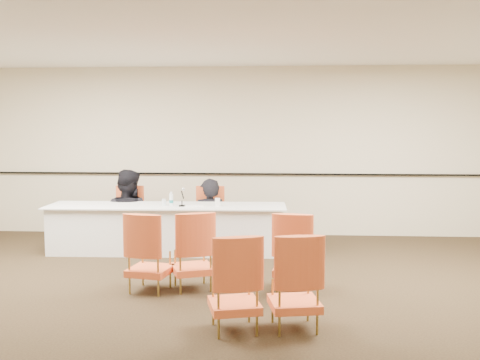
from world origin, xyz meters
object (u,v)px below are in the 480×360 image
panelist_main (209,229)px  aud_chair_back_right (295,281)px  panelist_second_chair (127,216)px  aud_chair_front_right (294,251)px  panel_table (167,229)px  coffee_cup (217,202)px  panelist_second (128,223)px  drinking_glass (164,202)px  microphone (182,197)px  aud_chair_front_left (150,252)px  panelist_main_chair (209,216)px  aud_chair_back_mid (234,282)px  water_bottle (171,198)px  aud_chair_front_mid (192,250)px

panelist_main → aud_chair_back_right: size_ratio=1.77×
panelist_second_chair → aud_chair_front_right: size_ratio=1.00×
panel_table → coffee_cup: 0.91m
panelist_second → drinking_glass: size_ratio=17.70×
microphone → aud_chair_front_right: size_ratio=0.29×
panelist_main → aud_chair_front_left: panelist_main is taller
microphone → panelist_second: bearing=147.3°
aud_chair_front_right → aud_chair_back_right: (-0.04, -1.22, 0.00)m
panelist_main_chair → aud_chair_back_mid: 3.76m
microphone → aud_chair_back_mid: 3.22m
microphone → aud_chair_back_mid: bearing=-72.2°
water_bottle → aud_chair_front_left: size_ratio=0.22×
panelist_second → aud_chair_front_left: panelist_second is taller
panelist_second_chair → aud_chair_back_right: size_ratio=1.00×
water_bottle → aud_chair_front_mid: aud_chair_front_mid is taller
coffee_cup → aud_chair_back_right: (1.06, -3.00, -0.32)m
microphone → aud_chair_front_left: bearing=-92.9°
panelist_second_chair → microphone: (1.03, -0.64, 0.40)m
panelist_second → water_bottle: size_ratio=8.34×
aud_chair_back_mid → aud_chair_back_right: bearing=-6.2°
aud_chair_front_mid → aud_chair_front_right: (1.21, 0.02, 0.00)m
panel_table → drinking_glass: bearing=-135.4°
microphone → drinking_glass: (-0.29, 0.07, -0.09)m
panel_table → panelist_main: panelist_main is taller
panelist_second_chair → panelist_main_chair: bearing=0.0°
aud_chair_front_mid → panelist_second_chair: bearing=101.0°
water_bottle → drinking_glass: (-0.11, -0.02, -0.06)m
water_bottle → drinking_glass: bearing=-167.3°
panelist_second_chair → microphone: bearing=-33.2°
panel_table → panelist_main_chair: 0.83m
panelist_main_chair → aud_chair_front_right: bearing=-62.9°
microphone → aud_chair_front_right: microphone is taller
panelist_main → microphone: panelist_main is taller
panelist_second_chair → aud_chair_front_right: (2.66, -2.36, 0.00)m
panelist_main_chair → microphone: (-0.33, -0.67, 0.40)m
microphone → aud_chair_back_mid: (1.02, -3.03, -0.40)m
panelist_main → drinking_glass: size_ratio=16.77×
panelist_main → microphone: (-0.33, -0.67, 0.61)m
water_bottle → aud_chair_front_left: aud_chair_front_left is taller
panel_table → panelist_main: bearing=42.2°
aud_chair_front_mid → panelist_main_chair: bearing=71.9°
aud_chair_back_mid → water_bottle: bearing=96.6°
panelist_main_chair → aud_chair_front_mid: same height
panelist_main → panelist_second_chair: panelist_main is taller
aud_chair_front_left → aud_chair_back_mid: 1.60m
panel_table → aud_chair_back_mid: (1.28, -3.13, 0.11)m
panelist_second → panelist_second_chair: bearing=-166.2°
panelist_main → panelist_second: size_ratio=0.95×
water_bottle → aud_chair_front_mid: (0.61, -1.85, -0.37)m
panelist_main_chair → microphone: size_ratio=3.46×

